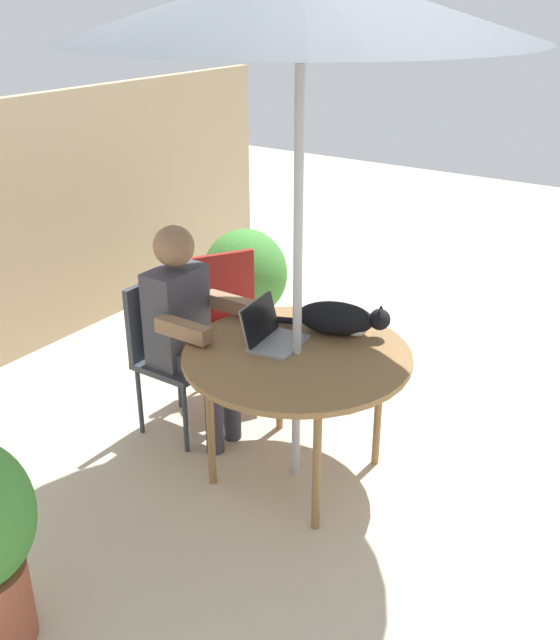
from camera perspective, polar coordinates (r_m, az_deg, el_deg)
The scene contains 9 objects.
ground_plane at distance 3.96m, azimuth 1.23°, elevation -11.85°, with size 14.00×14.00×0.00m, color beige.
patio_table at distance 3.61m, azimuth 1.32°, elevation -3.28°, with size 1.14×1.14×0.72m.
patio_umbrella at distance 3.19m, azimuth 1.63°, elevation 23.72°, with size 1.99×1.99×2.46m.
chair_occupied at distance 4.15m, azimuth -8.82°, elevation -1.86°, with size 0.40×0.40×0.90m.
chair_empty at distance 4.47m, azimuth -4.00°, elevation 0.40°, with size 0.55×0.55×0.90m.
person_seated at distance 3.98m, azimuth -7.29°, elevation -0.24°, with size 0.48×0.48×1.24m.
laptop at distance 3.65m, azimuth -0.88°, elevation -0.89°, with size 0.33×0.28×0.21m.
cat at distance 3.75m, azimuth 4.76°, elevation 0.08°, with size 0.31×0.64×0.17m.
potted_plant_near_fence at distance 5.22m, azimuth -2.75°, elevation 3.17°, with size 0.61×0.61×0.82m.
Camera 1 is at (-2.69, -1.70, 2.36)m, focal length 40.79 mm.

